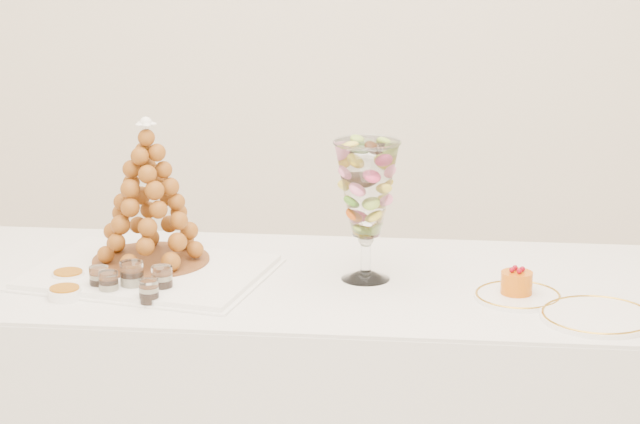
{
  "coord_description": "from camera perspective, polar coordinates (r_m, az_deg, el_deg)",
  "views": [
    {
      "loc": [
        0.24,
        -2.68,
        1.75
      ],
      "look_at": [
        0.02,
        0.22,
        0.93
      ],
      "focal_mm": 70.0,
      "sensor_mm": 36.0,
      "label": 1
    }
  ],
  "objects": [
    {
      "name": "cake_plate",
      "position": [
        3.07,
        9.03,
        -3.83
      ],
      "size": [
        0.21,
        0.21,
        0.01
      ],
      "primitive_type": "cylinder",
      "color": "white",
      "rests_on": "buffet_table"
    },
    {
      "name": "croquembouche",
      "position": [
        3.22,
        -7.85,
        0.9
      ],
      "size": [
        0.3,
        0.3,
        0.38
      ],
      "rotation": [
        0.0,
        0.0,
        -0.02
      ],
      "color": "brown",
      "rests_on": "lace_tray"
    },
    {
      "name": "verrine_c",
      "position": [
        3.07,
        -7.24,
        -3.12
      ],
      "size": [
        0.06,
        0.06,
        0.07
      ],
      "primitive_type": "cylinder",
      "rotation": [
        0.0,
        0.0,
        -0.21
      ],
      "color": "white",
      "rests_on": "buffet_table"
    },
    {
      "name": "ramekin_front",
      "position": [
        3.09,
        -11.59,
        -3.68
      ],
      "size": [
        0.08,
        0.08,
        0.03
      ],
      "primitive_type": "cylinder",
      "color": "white",
      "rests_on": "buffet_table"
    },
    {
      "name": "ramekin_back",
      "position": [
        3.2,
        -11.43,
        -2.95
      ],
      "size": [
        0.08,
        0.08,
        0.03
      ],
      "primitive_type": "cylinder",
      "color": "white",
      "rests_on": "buffet_table"
    },
    {
      "name": "verrine_e",
      "position": [
        3.0,
        -7.83,
        -3.67
      ],
      "size": [
        0.05,
        0.05,
        0.06
      ],
      "primitive_type": "cylinder",
      "rotation": [
        0.0,
        0.0,
        0.13
      ],
      "color": "white",
      "rests_on": "buffet_table"
    },
    {
      "name": "macaron_vase",
      "position": [
        3.1,
        2.14,
        0.97
      ],
      "size": [
        0.16,
        0.16,
        0.35
      ],
      "color": "white",
      "rests_on": "buffet_table"
    },
    {
      "name": "verrine_b",
      "position": [
        3.09,
        -8.59,
        -2.97
      ],
      "size": [
        0.07,
        0.07,
        0.08
      ],
      "primitive_type": "cylinder",
      "rotation": [
        0.0,
        0.0,
        -0.19
      ],
      "color": "white",
      "rests_on": "buffet_table"
    },
    {
      "name": "spare_plate",
      "position": [
        2.96,
        12.58,
        -4.69
      ],
      "size": [
        0.27,
        0.27,
        0.01
      ],
      "primitive_type": "cylinder",
      "color": "white",
      "rests_on": "buffet_table"
    },
    {
      "name": "mousse_cake",
      "position": [
        3.06,
        8.98,
        -3.19
      ],
      "size": [
        0.08,
        0.08,
        0.07
      ],
      "color": "#D46109",
      "rests_on": "cake_plate"
    },
    {
      "name": "lace_tray",
      "position": [
        3.22,
        -7.84,
        -2.75
      ],
      "size": [
        0.65,
        0.55,
        0.02
      ],
      "primitive_type": "cube",
      "rotation": [
        0.0,
        0.0,
        -0.23
      ],
      "color": "white",
      "rests_on": "buffet_table"
    },
    {
      "name": "buffet_table",
      "position": [
        3.31,
        -1.4,
        -9.02
      ],
      "size": [
        1.93,
        0.82,
        0.73
      ],
      "rotation": [
        0.0,
        0.0,
        -0.03
      ],
      "color": "white",
      "rests_on": "ground"
    },
    {
      "name": "verrine_a",
      "position": [
        3.11,
        -10.06,
        -3.04
      ],
      "size": [
        0.06,
        0.06,
        0.06
      ],
      "primitive_type": "cylinder",
      "rotation": [
        0.0,
        0.0,
        -0.26
      ],
      "color": "white",
      "rests_on": "buffet_table"
    },
    {
      "name": "verrine_d",
      "position": [
        3.07,
        -9.64,
        -3.28
      ],
      "size": [
        0.06,
        0.06,
        0.06
      ],
      "primitive_type": "cylinder",
      "rotation": [
        0.0,
        0.0,
        0.17
      ],
      "color": "white",
      "rests_on": "buffet_table"
    }
  ]
}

